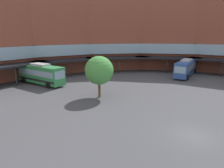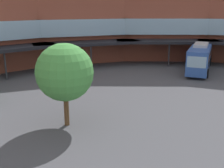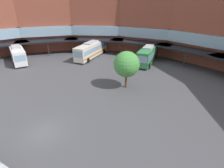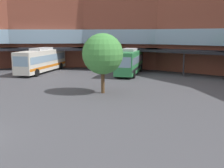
# 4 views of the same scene
# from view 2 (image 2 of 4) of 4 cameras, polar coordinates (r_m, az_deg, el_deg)

# --- Properties ---
(station_building) EXTENTS (81.73, 45.33, 17.20)m
(station_building) POSITION_cam_2_polar(r_m,az_deg,el_deg) (26.57, -15.87, 14.55)
(station_building) COLOR brown
(station_building) RESTS_ON ground
(bus_0) EXTENTS (11.48, 7.49, 3.72)m
(bus_0) POSITION_cam_2_polar(r_m,az_deg,el_deg) (39.40, 17.79, 5.37)
(bus_0) COLOR #2D519E
(bus_0) RESTS_ON ground
(plaza_tree) EXTENTS (4.12, 4.12, 6.07)m
(plaza_tree) POSITION_cam_2_polar(r_m,az_deg,el_deg) (19.68, -9.77, 2.37)
(plaza_tree) COLOR brown
(plaza_tree) RESTS_ON ground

